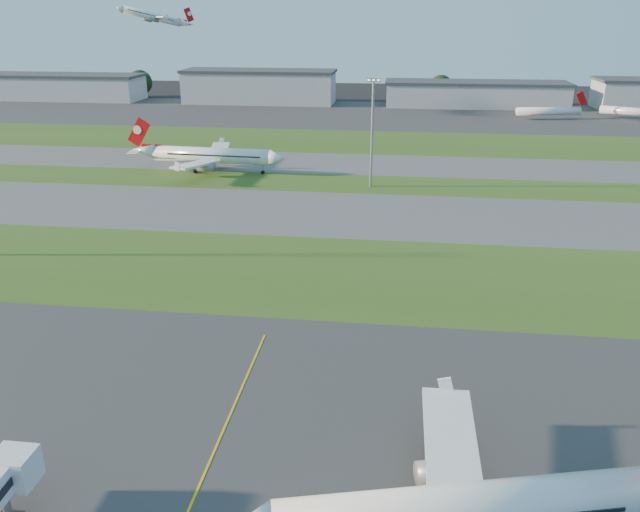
% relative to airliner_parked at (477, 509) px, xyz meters
% --- Properties ---
extents(ground, '(700.00, 700.00, 0.00)m').
position_rel_airliner_parked_xyz_m(ground, '(-28.75, 2.69, -4.20)').
color(ground, black).
rests_on(ground, ground).
extents(apron_near, '(300.00, 70.00, 0.01)m').
position_rel_airliner_parked_xyz_m(apron_near, '(-28.75, 2.69, -4.20)').
color(apron_near, '#333335').
rests_on(apron_near, ground).
extents(grass_strip_a, '(300.00, 34.00, 0.01)m').
position_rel_airliner_parked_xyz_m(grass_strip_a, '(-28.75, 54.69, -4.20)').
color(grass_strip_a, '#344E1A').
rests_on(grass_strip_a, ground).
extents(taxiway_a, '(300.00, 32.00, 0.01)m').
position_rel_airliner_parked_xyz_m(taxiway_a, '(-28.75, 87.69, -4.20)').
color(taxiway_a, '#515154').
rests_on(taxiway_a, ground).
extents(grass_strip_b, '(300.00, 18.00, 0.01)m').
position_rel_airliner_parked_xyz_m(grass_strip_b, '(-28.75, 112.69, -4.20)').
color(grass_strip_b, '#344E1A').
rests_on(grass_strip_b, ground).
extents(taxiway_b, '(300.00, 26.00, 0.01)m').
position_rel_airliner_parked_xyz_m(taxiway_b, '(-28.75, 134.69, -4.20)').
color(taxiway_b, '#515154').
rests_on(taxiway_b, ground).
extents(grass_strip_c, '(300.00, 40.00, 0.01)m').
position_rel_airliner_parked_xyz_m(grass_strip_c, '(-28.75, 167.69, -4.20)').
color(grass_strip_c, '#344E1A').
rests_on(grass_strip_c, ground).
extents(apron_far, '(400.00, 80.00, 0.01)m').
position_rel_airliner_parked_xyz_m(apron_far, '(-28.75, 227.69, -4.20)').
color(apron_far, '#333335').
rests_on(apron_far, ground).
extents(yellow_line, '(0.25, 60.00, 0.02)m').
position_rel_airliner_parked_xyz_m(yellow_line, '(-23.75, 2.69, -4.20)').
color(yellow_line, gold).
rests_on(yellow_line, ground).
extents(airliner_parked, '(37.65, 31.56, 11.97)m').
position_rel_airliner_parked_xyz_m(airliner_parked, '(0.00, 0.00, 0.00)').
color(airliner_parked, white).
rests_on(airliner_parked, ground).
extents(airliner_taxiing, '(39.89, 33.77, 12.44)m').
position_rel_airliner_parked_xyz_m(airliner_taxiing, '(-57.01, 120.71, 0.17)').
color(airliner_taxiing, white).
rests_on(airliner_taxiing, ground).
extents(airliner_departing, '(24.02, 21.01, 9.17)m').
position_rel_airliner_parked_xyz_m(airliner_departing, '(-108.53, 220.62, 34.29)').
color(airliner_departing, white).
extents(mini_jet_near, '(28.37, 8.24, 9.48)m').
position_rel_airliner_parked_xyz_m(mini_jet_near, '(51.77, 224.17, -0.92)').
color(mini_jet_near, white).
rests_on(mini_jet_near, ground).
extents(mini_jet_far, '(26.58, 14.04, 9.48)m').
position_rel_airliner_parked_xyz_m(mini_jet_far, '(85.62, 226.77, -0.92)').
color(mini_jet_far, white).
rests_on(mini_jet_far, ground).
extents(light_mast_centre, '(3.20, 0.70, 25.80)m').
position_rel_airliner_parked_xyz_m(light_mast_centre, '(-13.75, 110.69, 10.61)').
color(light_mast_centre, gray).
rests_on(light_mast_centre, ground).
extents(hangar_far_west, '(91.80, 23.00, 12.20)m').
position_rel_airliner_parked_xyz_m(hangar_far_west, '(-178.75, 257.69, 1.93)').
color(hangar_far_west, '#A4A7AC').
rests_on(hangar_far_west, ground).
extents(hangar_west, '(71.40, 23.00, 15.20)m').
position_rel_airliner_parked_xyz_m(hangar_west, '(-73.75, 257.69, 3.43)').
color(hangar_west, '#A4A7AC').
rests_on(hangar_west, ground).
extents(hangar_east, '(81.60, 23.00, 11.20)m').
position_rel_airliner_parked_xyz_m(hangar_east, '(26.25, 257.69, 1.43)').
color(hangar_east, '#A4A7AC').
rests_on(hangar_east, ground).
extents(tree_west, '(12.10, 12.10, 13.20)m').
position_rel_airliner_parked_xyz_m(tree_west, '(-138.75, 272.69, 2.93)').
color(tree_west, black).
rests_on(tree_west, ground).
extents(tree_mid_west, '(9.90, 9.90, 10.80)m').
position_rel_airliner_parked_xyz_m(tree_mid_west, '(-48.75, 268.69, 1.63)').
color(tree_mid_west, black).
rests_on(tree_mid_west, ground).
extents(tree_mid_east, '(11.55, 11.55, 12.60)m').
position_rel_airliner_parked_xyz_m(tree_mid_east, '(11.25, 271.69, 2.61)').
color(tree_mid_east, black).
rests_on(tree_mid_east, ground).
extents(tree_east, '(10.45, 10.45, 11.40)m').
position_rel_airliner_parked_xyz_m(tree_east, '(86.25, 269.69, 1.96)').
color(tree_east, black).
rests_on(tree_east, ground).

